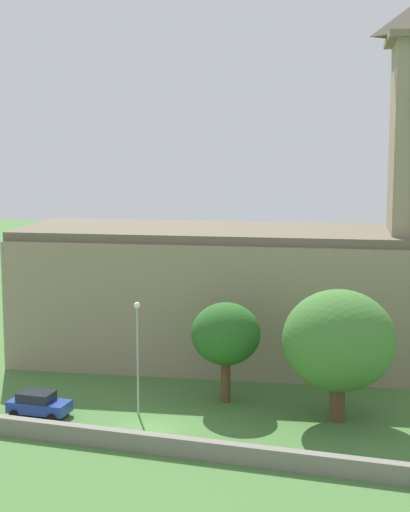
{
  "coord_description": "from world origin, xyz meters",
  "views": [
    {
      "loc": [
        18.84,
        -46.72,
        18.6
      ],
      "look_at": [
        1.48,
        7.27,
        10.31
      ],
      "focal_mm": 57.47,
      "sensor_mm": 36.0,
      "label": 1
    }
  ],
  "objects_px": {
    "car_blue": "(39,404)",
    "streetlamp_west_mid": "(137,341)",
    "tree_riverside_east": "(339,341)",
    "tree_churchyard": "(226,334)",
    "church": "(283,258)"
  },
  "relations": [
    {
      "from": "car_blue",
      "to": "streetlamp_west_mid",
      "type": "distance_m",
      "value": 7.92
    },
    {
      "from": "tree_riverside_east",
      "to": "streetlamp_west_mid",
      "type": "bearing_deg",
      "value": -167.21
    },
    {
      "from": "car_blue",
      "to": "tree_churchyard",
      "type": "height_order",
      "value": "tree_churchyard"
    },
    {
      "from": "streetlamp_west_mid",
      "to": "car_blue",
      "type": "bearing_deg",
      "value": -159.9
    },
    {
      "from": "church",
      "to": "tree_churchyard",
      "type": "distance_m",
      "value": 12.46
    },
    {
      "from": "car_blue",
      "to": "tree_riverside_east",
      "type": "distance_m",
      "value": 20.44
    },
    {
      "from": "streetlamp_west_mid",
      "to": "tree_riverside_east",
      "type": "distance_m",
      "value": 13.28
    },
    {
      "from": "tree_churchyard",
      "to": "streetlamp_west_mid",
      "type": "bearing_deg",
      "value": -138.02
    },
    {
      "from": "car_blue",
      "to": "tree_riverside_east",
      "type": "bearing_deg",
      "value": 15.23
    },
    {
      "from": "church",
      "to": "car_blue",
      "type": "distance_m",
      "value": 23.68
    },
    {
      "from": "church",
      "to": "tree_churchyard",
      "type": "height_order",
      "value": "church"
    },
    {
      "from": "streetlamp_west_mid",
      "to": "tree_riverside_east",
      "type": "relative_size",
      "value": 0.88
    },
    {
      "from": "car_blue",
      "to": "tree_churchyard",
      "type": "distance_m",
      "value": 13.59
    },
    {
      "from": "church",
      "to": "tree_churchyard",
      "type": "xyz_separation_m",
      "value": [
        -1.47,
        -11.77,
        -3.81
      ]
    },
    {
      "from": "streetlamp_west_mid",
      "to": "tree_churchyard",
      "type": "height_order",
      "value": "streetlamp_west_mid"
    }
  ]
}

